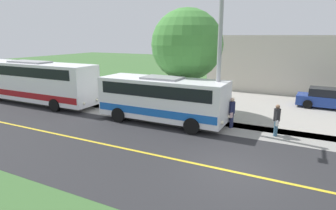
# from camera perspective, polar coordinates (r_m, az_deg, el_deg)

# --- Properties ---
(ground_plane) EXTENTS (120.00, 120.00, 0.00)m
(ground_plane) POSITION_cam_1_polar(r_m,az_deg,el_deg) (11.53, 13.09, -13.09)
(ground_plane) COLOR #3D6633
(road_surface) EXTENTS (8.00, 100.00, 0.01)m
(road_surface) POSITION_cam_1_polar(r_m,az_deg,el_deg) (11.52, 13.09, -13.07)
(road_surface) COLOR #28282B
(road_surface) RESTS_ON ground
(sidewalk) EXTENTS (2.40, 100.00, 0.01)m
(sidewalk) POSITION_cam_1_polar(r_m,az_deg,el_deg) (16.26, 17.54, -5.26)
(sidewalk) COLOR gray
(sidewalk) RESTS_ON ground
(parking_lot_surface) EXTENTS (14.00, 36.00, 0.01)m
(parking_lot_surface) POSITION_cam_1_polar(r_m,az_deg,el_deg) (23.06, 27.93, -0.66)
(parking_lot_surface) COLOR #9E9991
(parking_lot_surface) RESTS_ON ground
(road_centre_line) EXTENTS (0.16, 100.00, 0.00)m
(road_centre_line) POSITION_cam_1_polar(r_m,az_deg,el_deg) (11.52, 13.09, -13.05)
(road_centre_line) COLOR gold
(road_centre_line) RESTS_ON ground
(shuttle_bus_front) EXTENTS (2.66, 7.89, 2.80)m
(shuttle_bus_front) POSITION_cam_1_polar(r_m,az_deg,el_deg) (16.88, -1.14, 1.53)
(shuttle_bus_front) COLOR white
(shuttle_bus_front) RESTS_ON ground
(transit_bus_rear) EXTENTS (2.57, 11.71, 3.28)m
(transit_bus_rear) POSITION_cam_1_polar(r_m,az_deg,el_deg) (24.28, -25.94, 4.55)
(transit_bus_rear) COLOR white
(transit_bus_rear) RESTS_ON ground
(pedestrian_with_bags) EXTENTS (0.72, 0.34, 1.70)m
(pedestrian_with_bags) POSITION_cam_1_polar(r_m,az_deg,el_deg) (15.78, 21.22, -2.69)
(pedestrian_with_bags) COLOR #335972
(pedestrian_with_bags) RESTS_ON ground
(pedestrian_waiting) EXTENTS (0.72, 0.34, 1.75)m
(pedestrian_waiting) POSITION_cam_1_polar(r_m,az_deg,el_deg) (16.46, 12.87, -1.29)
(pedestrian_waiting) COLOR #1E2347
(pedestrian_waiting) RESTS_ON ground
(street_light_pole) EXTENTS (1.97, 0.24, 7.85)m
(street_light_pole) POSITION_cam_1_polar(r_m,az_deg,el_deg) (15.61, 10.29, 10.64)
(street_light_pole) COLOR #9E9EA3
(street_light_pole) RESTS_ON ground
(parked_car_near) EXTENTS (2.15, 4.47, 1.45)m
(parked_car_near) POSITION_cam_1_polar(r_m,az_deg,el_deg) (23.56, 29.89, 1.09)
(parked_car_near) COLOR navy
(parked_car_near) RESTS_ON ground
(tree_curbside) EXTENTS (4.73, 4.73, 6.94)m
(tree_curbside) POSITION_cam_1_polar(r_m,az_deg,el_deg) (18.97, 3.90, 12.09)
(tree_curbside) COLOR #4C3826
(tree_curbside) RESTS_ON ground
(commercial_building) EXTENTS (10.00, 17.50, 5.20)m
(commercial_building) POSITION_cam_1_polar(r_m,az_deg,el_deg) (31.57, 26.41, 7.83)
(commercial_building) COLOR beige
(commercial_building) RESTS_ON ground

